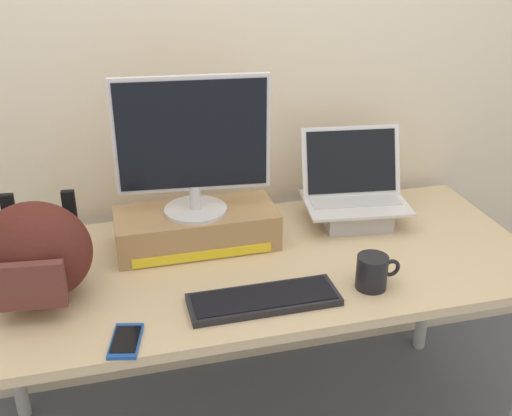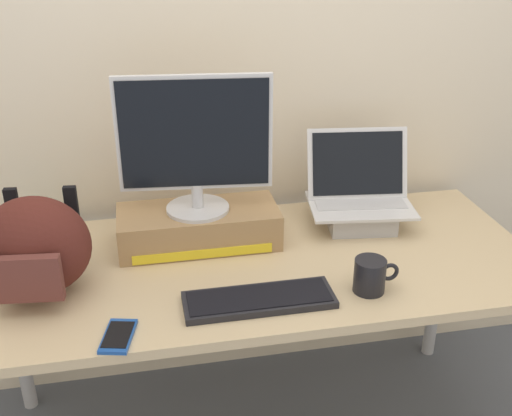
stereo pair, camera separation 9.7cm
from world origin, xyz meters
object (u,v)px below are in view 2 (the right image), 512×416
Objects in this scene: desktop_monitor at (195,144)px; external_keyboard at (259,300)px; coffee_mug at (370,275)px; cell_phone at (118,336)px; messenger_backpack at (36,247)px; plush_toy at (33,227)px; toner_box_yellow at (199,227)px; open_laptop at (359,206)px.

desktop_monitor is 0.52m from external_keyboard.
cell_phone is at bearing -173.27° from coffee_mug.
external_keyboard is 0.63m from messenger_backpack.
plush_toy is (-0.97, 0.50, 0.00)m from coffee_mug.
toner_box_yellow is at bearing 73.91° from cell_phone.
open_laptop is 2.83× the size of coffee_mug.
coffee_mug is at bearing -27.06° from plush_toy.
plush_toy is (-0.27, 0.58, 0.05)m from cell_phone.
coffee_mug is (0.44, -0.38, -0.29)m from desktop_monitor.
toner_box_yellow is at bearing 28.76° from messenger_backpack.
external_keyboard is (0.12, -0.38, -0.33)m from desktop_monitor.
messenger_backpack is (-0.47, -0.19, 0.08)m from toner_box_yellow.
coffee_mug is 0.88× the size of cell_phone.
open_laptop is at bearing 9.58° from desktop_monitor.
coffee_mug is at bearing -0.23° from external_keyboard.
external_keyboard is at bearing -179.99° from coffee_mug.
desktop_monitor is at bearing 139.77° from coffee_mug.
toner_box_yellow is 1.09× the size of desktop_monitor.
desktop_monitor is 4.50× the size of plush_toy.
messenger_backpack reaches higher than toner_box_yellow.
messenger_backpack is 2.46× the size of coffee_mug.
messenger_backpack is 0.94m from coffee_mug.
desktop_monitor is 0.62m from plush_toy.
toner_box_yellow is 0.52m from messenger_backpack.
coffee_mug is 0.71m from cell_phone.
desktop_monitor reaches higher than messenger_backpack.
desktop_monitor is 0.63m from cell_phone.
cell_phone is 0.64m from plush_toy.
desktop_monitor is 1.45× the size of messenger_backpack.
desktop_monitor reaches higher than toner_box_yellow.
toner_box_yellow is 4.89× the size of plush_toy.
coffee_mug is at bearing -34.35° from desktop_monitor.
open_laptop is at bearing 44.61° from cell_phone.
messenger_backpack is (-0.47, -0.19, -0.20)m from desktop_monitor.
desktop_monitor is 0.62m from open_laptop.
external_keyboard is at bearing -37.36° from plush_toy.
desktop_monitor is 0.55m from messenger_backpack.
external_keyboard is at bearing -66.09° from desktop_monitor.
plush_toy is at bearing 142.40° from external_keyboard.
messenger_backpack is at bearing 141.85° from cell_phone.
toner_box_yellow is at bearing -169.26° from open_laptop.
toner_box_yellow reaches higher than external_keyboard.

